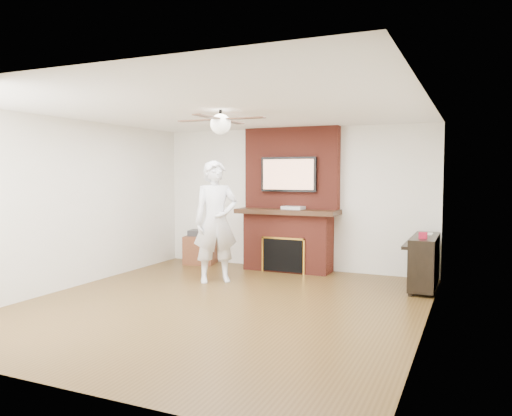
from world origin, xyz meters
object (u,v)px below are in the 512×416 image
at_px(fireplace, 289,214).
at_px(piano, 424,260).
at_px(person, 216,222).
at_px(side_table, 201,248).

relative_size(fireplace, piano, 2.08).
bearing_deg(fireplace, person, -117.51).
xyz_separation_m(side_table, piano, (4.06, -0.48, 0.13)).
bearing_deg(side_table, person, -64.44).
bearing_deg(person, side_table, 89.94).
bearing_deg(piano, side_table, 173.12).
distance_m(fireplace, person, 1.55).
bearing_deg(side_table, piano, -19.58).
xyz_separation_m(person, side_table, (-1.03, 1.30, -0.66)).
height_order(fireplace, side_table, fireplace).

